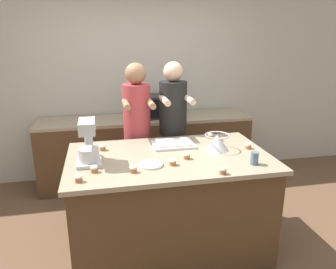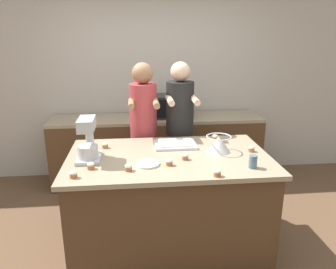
{
  "view_description": "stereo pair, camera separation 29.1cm",
  "coord_description": "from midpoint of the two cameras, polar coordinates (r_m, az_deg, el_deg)",
  "views": [
    {
      "loc": [
        -0.57,
        -2.67,
        1.99
      ],
      "look_at": [
        0.0,
        0.05,
        1.13
      ],
      "focal_mm": 35.0,
      "sensor_mm": 36.0,
      "label": 1
    },
    {
      "loc": [
        -0.28,
        -2.71,
        1.99
      ],
      "look_at": [
        0.0,
        0.05,
        1.13
      ],
      "focal_mm": 35.0,
      "sensor_mm": 36.0,
      "label": 2
    }
  ],
  "objects": [
    {
      "name": "person_right",
      "position": [
        3.66,
        -1.41,
        0.1
      ],
      "size": [
        0.32,
        0.49,
        1.71
      ],
      "color": "#33384C",
      "rests_on": "ground_plane"
    },
    {
      "name": "cupcake_7",
      "position": [
        2.83,
        0.35,
        -3.77
      ],
      "size": [
        0.06,
        0.06,
        0.06
      ],
      "color": "#9E6038",
      "rests_on": "island_counter"
    },
    {
      "name": "microwave_oven",
      "position": [
        4.36,
        -3.45,
        4.95
      ],
      "size": [
        0.55,
        0.35,
        0.29
      ],
      "color": "black",
      "rests_on": "back_counter"
    },
    {
      "name": "person_left",
      "position": [
        3.61,
        -7.65,
        -0.2
      ],
      "size": [
        0.31,
        0.49,
        1.7
      ],
      "color": "brown",
      "rests_on": "ground_plane"
    },
    {
      "name": "island_counter",
      "position": [
        3.12,
        -2.52,
        -11.83
      ],
      "size": [
        1.79,
        1.08,
        0.95
      ],
      "color": "#4C331E",
      "rests_on": "ground_plane"
    },
    {
      "name": "stand_mixer",
      "position": [
        2.82,
        -16.61,
        -1.72
      ],
      "size": [
        0.2,
        0.3,
        0.37
      ],
      "color": "#B2B7BC",
      "rests_on": "island_counter"
    },
    {
      "name": "small_plate",
      "position": [
        2.71,
        -6.11,
        -5.3
      ],
      "size": [
        0.2,
        0.2,
        0.02
      ],
      "color": "white",
      "rests_on": "island_counter"
    },
    {
      "name": "cupcake_1",
      "position": [
        2.55,
        6.32,
        -6.32
      ],
      "size": [
        0.06,
        0.06,
        0.06
      ],
      "color": "#9E6038",
      "rests_on": "island_counter"
    },
    {
      "name": "drinking_glass",
      "position": [
        2.77,
        11.95,
        -4.13
      ],
      "size": [
        0.07,
        0.07,
        0.11
      ],
      "color": "slate",
      "rests_on": "island_counter"
    },
    {
      "name": "back_wall",
      "position": [
        4.64,
        -6.53,
        9.21
      ],
      "size": [
        10.0,
        0.06,
        2.7
      ],
      "color": "#B2ADA3",
      "rests_on": "ground_plane"
    },
    {
      "name": "cupcake_6",
      "position": [
        2.7,
        -2.26,
        -4.84
      ],
      "size": [
        0.06,
        0.06,
        0.06
      ],
      "color": "#9E6038",
      "rests_on": "island_counter"
    },
    {
      "name": "back_counter",
      "position": [
        4.51,
        -5.71,
        -2.69
      ],
      "size": [
        2.8,
        0.6,
        0.91
      ],
      "color": "#4C331E",
      "rests_on": "ground_plane"
    },
    {
      "name": "baking_tray",
      "position": [
        3.16,
        -1.74,
        -1.69
      ],
      "size": [
        0.4,
        0.29,
        0.04
      ],
      "color": "silver",
      "rests_on": "island_counter"
    },
    {
      "name": "cupcake_2",
      "position": [
        2.6,
        -9.28,
        -6.0
      ],
      "size": [
        0.06,
        0.06,
        0.06
      ],
      "color": "#9E6038",
      "rests_on": "island_counter"
    },
    {
      "name": "cupcake_5",
      "position": [
        3.14,
        11.26,
        -1.97
      ],
      "size": [
        0.06,
        0.06,
        0.06
      ],
      "color": "#9E6038",
      "rests_on": "island_counter"
    },
    {
      "name": "mixing_bowl",
      "position": [
        3.04,
        5.84,
        -1.31
      ],
      "size": [
        0.23,
        0.23,
        0.15
      ],
      "color": "#BCBCC1",
      "rests_on": "island_counter"
    },
    {
      "name": "cupcake_3",
      "position": [
        2.54,
        -18.55,
        -7.31
      ],
      "size": [
        0.06,
        0.06,
        0.06
      ],
      "color": "#9E6038",
      "rests_on": "island_counter"
    },
    {
      "name": "cupcake_0",
      "position": [
        2.67,
        -15.83,
        -5.83
      ],
      "size": [
        0.06,
        0.06,
        0.06
      ],
      "color": "#9E6038",
      "rests_on": "island_counter"
    },
    {
      "name": "cupcake_8",
      "position": [
        3.39,
        4.97,
        -0.23
      ],
      "size": [
        0.06,
        0.06,
        0.06
      ],
      "color": "#9E6038",
      "rests_on": "island_counter"
    },
    {
      "name": "ground_plane",
      "position": [
        3.38,
        -2.41,
        -18.89
      ],
      "size": [
        16.0,
        16.0,
        0.0
      ],
      "primitive_type": "plane",
      "color": "brown"
    },
    {
      "name": "cupcake_4",
      "position": [
        3.13,
        -13.97,
        -2.23
      ],
      "size": [
        0.06,
        0.06,
        0.06
      ],
      "color": "#9E6038",
      "rests_on": "island_counter"
    }
  ]
}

